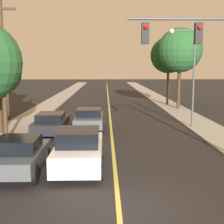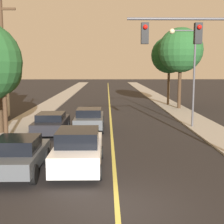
% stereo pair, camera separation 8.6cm
% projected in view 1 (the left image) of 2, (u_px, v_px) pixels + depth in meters
% --- Properties ---
extents(ground_plane, '(200.00, 200.00, 0.00)m').
position_uv_depth(ground_plane, '(119.00, 209.00, 9.39)').
color(ground_plane, black).
extents(road_surface, '(10.64, 80.00, 0.01)m').
position_uv_depth(road_surface, '(108.00, 97.00, 45.01)').
color(road_surface, black).
rests_on(road_surface, ground).
extents(sidewalk_left, '(2.50, 80.00, 0.12)m').
position_uv_depth(sidewalk_left, '(62.00, 96.00, 44.86)').
color(sidewalk_left, '#9E998E').
rests_on(sidewalk_left, ground).
extents(sidewalk_right, '(2.50, 80.00, 0.12)m').
position_uv_depth(sidewalk_right, '(153.00, 96.00, 45.14)').
color(sidewalk_right, '#9E998E').
rests_on(sidewalk_right, ground).
extents(car_near_lane_front, '(2.00, 4.43, 1.70)m').
position_uv_depth(car_near_lane_front, '(79.00, 149.00, 12.96)').
color(car_near_lane_front, white).
rests_on(car_near_lane_front, ground).
extents(car_near_lane_second, '(1.96, 4.17, 1.48)m').
position_uv_depth(car_near_lane_second, '(89.00, 119.00, 21.02)').
color(car_near_lane_second, '#474C51').
rests_on(car_near_lane_second, ground).
extents(car_outer_lane_front, '(1.95, 3.84, 1.49)m').
position_uv_depth(car_outer_lane_front, '(19.00, 155.00, 12.35)').
color(car_outer_lane_front, '#474C51').
rests_on(car_outer_lane_front, ground).
extents(car_outer_lane_second, '(1.97, 4.37, 1.36)m').
position_uv_depth(car_outer_lane_second, '(51.00, 123.00, 19.80)').
color(car_outer_lane_second, black).
rests_on(car_outer_lane_second, ground).
extents(traffic_signal_mast, '(5.24, 0.42, 6.41)m').
position_uv_depth(traffic_signal_mast, '(207.00, 56.00, 13.67)').
color(traffic_signal_mast, '#47474C').
rests_on(traffic_signal_mast, ground).
extents(streetlamp_right, '(1.84, 0.36, 6.68)m').
position_uv_depth(streetlamp_right, '(188.00, 64.00, 21.21)').
color(streetlamp_right, '#47474C').
rests_on(streetlamp_right, ground).
extents(utility_pole_left, '(1.60, 0.24, 7.74)m').
position_uv_depth(utility_pole_left, '(3.00, 68.00, 16.83)').
color(utility_pole_left, '#422D1E').
rests_on(utility_pole_left, ground).
extents(tree_right_near, '(3.95, 3.95, 7.37)m').
position_uv_depth(tree_right_near, '(169.00, 55.00, 33.90)').
color(tree_right_near, '#4C3823').
rests_on(tree_right_near, ground).
extents(tree_right_far, '(4.38, 4.38, 7.95)m').
position_uv_depth(tree_right_far, '(180.00, 50.00, 30.61)').
color(tree_right_far, '#3D2B1C').
rests_on(tree_right_far, ground).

